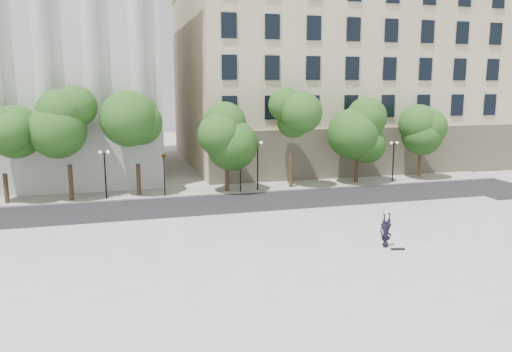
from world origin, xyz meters
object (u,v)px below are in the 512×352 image
Objects in this scene: traffic_light_west at (164,153)px; traffic_light_east at (240,150)px; person_lying at (385,242)px; skateboard at (398,249)px.

traffic_light_east is (6.43, -0.00, 0.03)m from traffic_light_west.
skateboard is at bearing -55.82° from person_lying.
traffic_light_west is 0.99× the size of traffic_light_east.
traffic_light_east reaches higher than person_lying.
person_lying is at bearing 134.04° from skateboard.
traffic_light_east is 18.14m from person_lying.
traffic_light_west is at bearing 180.00° from traffic_light_east.
traffic_light_west is at bearing 131.07° from skateboard.
skateboard is at bearing -76.71° from traffic_light_east.
traffic_light_west is 21.25m from skateboard.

